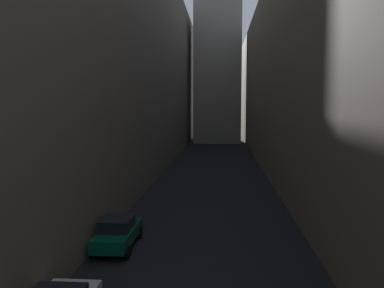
% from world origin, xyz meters
% --- Properties ---
extents(ground_plane, '(264.00, 264.00, 0.00)m').
position_xyz_m(ground_plane, '(0.00, 48.00, 0.00)').
color(ground_plane, black).
extents(building_block_left, '(11.58, 108.00, 24.32)m').
position_xyz_m(building_block_left, '(-11.29, 50.00, 12.16)').
color(building_block_left, '#60594F').
rests_on(building_block_left, ground).
extents(building_block_right, '(11.54, 108.00, 20.77)m').
position_xyz_m(building_block_right, '(11.27, 50.00, 10.39)').
color(building_block_right, '#756B5B').
rests_on(building_block_right, ground).
extents(parked_car_left_far, '(1.90, 4.20, 1.58)m').
position_xyz_m(parked_car_left_far, '(-4.40, 25.58, 0.80)').
color(parked_car_left_far, '#05472D').
rests_on(parked_car_left_far, ground).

